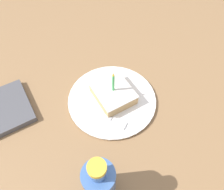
# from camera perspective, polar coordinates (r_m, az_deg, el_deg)

# --- Properties ---
(ground_plane) EXTENTS (2.40, 2.40, 0.04)m
(ground_plane) POSITION_cam_1_polar(r_m,az_deg,el_deg) (0.73, 0.66, -2.46)
(ground_plane) COLOR olive
(ground_plane) RESTS_ON ground
(plate) EXTENTS (0.29, 0.29, 0.01)m
(plate) POSITION_cam_1_polar(r_m,az_deg,el_deg) (0.71, 0.00, -1.16)
(plate) COLOR white
(plate) RESTS_ON ground_plane
(cake_slice) EXTENTS (0.11, 0.13, 0.12)m
(cake_slice) POSITION_cam_1_polar(r_m,az_deg,el_deg) (0.69, 0.24, 0.41)
(cake_slice) COLOR tan
(cake_slice) RESTS_ON plate
(fork) EXTENTS (0.12, 0.17, 0.01)m
(fork) POSITION_cam_1_polar(r_m,az_deg,el_deg) (0.67, -2.77, -5.43)
(fork) COLOR silver
(fork) RESTS_ON plate
(bottle) EXTENTS (0.07, 0.07, 0.19)m
(bottle) POSITION_cam_1_polar(r_m,az_deg,el_deg) (0.53, -3.29, -21.87)
(bottle) COLOR #3F66A5
(bottle) RESTS_ON ground_plane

